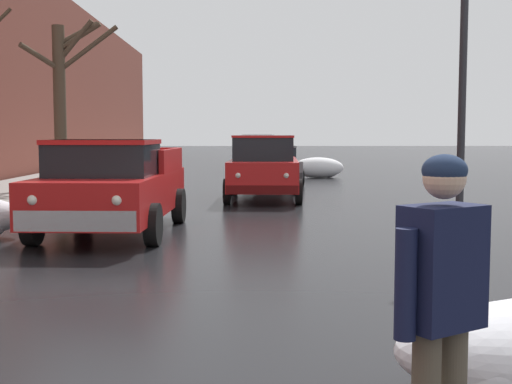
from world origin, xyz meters
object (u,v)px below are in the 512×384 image
Objects in this scene: sedan_black_parked_far_down_block at (259,157)px; sedan_white_at_far_intersection at (257,150)px; suv_silver_queued_behind_truck at (259,149)px; bare_tree_mid_block at (63,96)px; pickup_truck_red_approaching_near_lane at (112,187)px; pedestrian_with_coffee at (442,294)px; sedan_grey_parked_kerbside_mid at (275,164)px; suv_red_parked_kerbside_close at (264,164)px; street_lamp_post at (464,31)px.

sedan_white_at_far_intersection is at bearing 89.37° from sedan_black_parked_far_down_block.
bare_tree_mid_block is at bearing -111.53° from suv_silver_queued_behind_truck.
pedestrian_with_coffee is at bearing -69.12° from pickup_truck_red_approaching_near_lane.
suv_red_parked_kerbside_close is at bearing -95.55° from sedan_grey_parked_kerbside_mid.
bare_tree_mid_block is 24.46m from sedan_white_at_far_intersection.
sedan_white_at_far_intersection is (0.02, 6.68, -0.24)m from suv_silver_queued_behind_truck.
sedan_white_at_far_intersection is (0.26, 26.05, -0.24)m from suv_red_parked_kerbside_close.
pickup_truck_red_approaching_near_lane reaches higher than sedan_black_parked_far_down_block.
sedan_black_parked_far_down_block is (-0.46, 6.86, 0.00)m from sedan_grey_parked_kerbside_mid.
pickup_truck_red_approaching_near_lane is at bearing -114.26° from suv_red_parked_kerbside_close.
pedestrian_with_coffee reaches higher than sedan_black_parked_far_down_block.
sedan_black_parked_far_down_block is at bearing 90.73° from pedestrian_with_coffee.
pedestrian_with_coffee is at bearing -89.61° from suv_silver_queued_behind_truck.
sedan_grey_parked_kerbside_mid and sedan_white_at_far_intersection have the same top height.
suv_silver_queued_behind_truck reaches higher than sedan_grey_parked_kerbside_mid.
bare_tree_mid_block reaches higher than pedestrian_with_coffee.
sedan_white_at_far_intersection is (6.63, 23.43, -2.32)m from bare_tree_mid_block.
sedan_grey_parked_kerbside_mid is 20.17m from sedan_white_at_far_intersection.
pickup_truck_red_approaching_near_lane and pedestrian_with_coffee have the same top height.
suv_silver_queued_behind_truck is at bearing -90.20° from sedan_white_at_far_intersection.
sedan_white_at_far_intersection is (0.15, 13.31, 0.00)m from sedan_black_parked_far_down_block.
sedan_grey_parked_kerbside_mid is 13.50m from suv_silver_queued_behind_truck.
pickup_truck_red_approaching_near_lane is 13.08m from sedan_grey_parked_kerbside_mid.
street_lamp_post is (9.77, -9.59, 0.63)m from bare_tree_mid_block.
bare_tree_mid_block is 12.24m from sedan_black_parked_far_down_block.
suv_red_parked_kerbside_close is 1.07× the size of suv_silver_queued_behind_truck.
pickup_truck_red_approaching_near_lane reaches higher than sedan_white_at_far_intersection.
sedan_grey_parked_kerbside_mid is 2.24× the size of pedestrian_with_coffee.
street_lamp_post is (3.29, -19.71, 2.95)m from sedan_black_parked_far_down_block.
sedan_black_parked_far_down_block is 6.63m from suv_silver_queued_behind_truck.
bare_tree_mid_block reaches higher than suv_silver_queued_behind_truck.
sedan_white_at_far_intersection is at bearing 74.20° from bare_tree_mid_block.
pickup_truck_red_approaching_near_lane is (3.35, -9.32, -2.19)m from bare_tree_mid_block.
sedan_grey_parked_kerbside_mid is (0.57, 5.88, -0.24)m from suv_red_parked_kerbside_close.
sedan_grey_parked_kerbside_mid is at bearing 102.43° from street_lamp_post.
suv_red_parked_kerbside_close is 1.18× the size of sedan_black_parked_far_down_block.
pickup_truck_red_approaching_near_lane is 19.69m from sedan_black_parked_far_down_block.
street_lamp_post is at bearing -77.57° from sedan_grey_parked_kerbside_mid.
suv_red_parked_kerbside_close is at bearing 116.03° from street_lamp_post.
bare_tree_mid_block is 1.22× the size of suv_silver_queued_behind_truck.
pedestrian_with_coffee is at bearing -89.27° from sedan_black_parked_far_down_block.
sedan_white_at_far_intersection is at bearing 89.80° from suv_silver_queued_behind_truck.
sedan_grey_parked_kerbside_mid is 0.95× the size of sedan_white_at_far_intersection.
sedan_white_at_far_intersection is 41.92m from pedestrian_with_coffee.
suv_silver_queued_behind_truck is at bearing 88.94° from sedan_black_parked_far_down_block.
bare_tree_mid_block is 13.71m from street_lamp_post.
suv_silver_queued_behind_truck is at bearing 91.43° from sedan_grey_parked_kerbside_mid.
street_lamp_post is (3.40, -6.97, 2.71)m from suv_red_parked_kerbside_close.
sedan_black_parked_far_down_block is at bearing 80.85° from pickup_truck_red_approaching_near_lane.
sedan_grey_parked_kerbside_mid is at bearing 89.75° from pedestrian_with_coffee.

